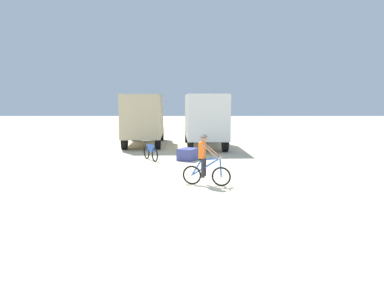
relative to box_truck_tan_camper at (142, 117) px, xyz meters
name	(u,v)px	position (x,y,z in m)	size (l,w,h in m)	color
ground_plane	(184,192)	(3.01, -12.87, -1.87)	(120.00, 120.00, 0.00)	beige
box_truck_tan_camper	(142,117)	(0.00, 0.00, 0.00)	(2.65, 6.84, 3.35)	#CCB78E
box_truck_white_box	(203,118)	(4.01, -1.06, 0.00)	(2.67, 6.85, 3.35)	white
cyclist_orange_shirt	(203,161)	(3.65, -11.88, -1.03)	(1.69, 0.62, 1.82)	black
bicycle_spare	(149,152)	(1.13, -6.44, -1.48)	(0.91, 1.54, 0.97)	black
supply_crate	(186,154)	(2.99, -6.37, -1.58)	(0.78, 0.97, 0.58)	#4C5199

